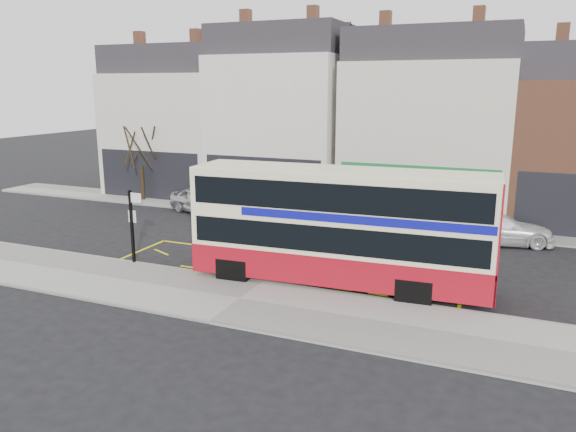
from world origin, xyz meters
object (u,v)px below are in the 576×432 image
at_px(double_decker_bus, 341,226).
at_px(car_white, 497,228).
at_px(street_tree_right, 500,159).
at_px(bus_stop_post, 133,219).
at_px(street_tree_left, 140,136).
at_px(car_grey, 295,208).
at_px(car_silver, 202,201).

height_order(double_decker_bus, car_white, double_decker_bus).
height_order(car_white, street_tree_right, street_tree_right).
bearing_deg(bus_stop_post, street_tree_left, 124.38).
bearing_deg(street_tree_right, car_grey, -164.38).
bearing_deg(double_decker_bus, car_silver, 139.54).
relative_size(double_decker_bus, bus_stop_post, 3.64).
bearing_deg(car_white, car_grey, 72.52).
bearing_deg(street_tree_left, street_tree_right, 4.68).
xyz_separation_m(bus_stop_post, street_tree_left, (-7.84, 10.92, 2.23)).
height_order(double_decker_bus, bus_stop_post, double_decker_bus).
bearing_deg(bus_stop_post, double_decker_bus, 5.35).
bearing_deg(car_white, bus_stop_post, 109.71).
relative_size(bus_stop_post, street_tree_left, 0.49).
xyz_separation_m(car_silver, street_tree_right, (15.89, 3.15, 2.85)).
xyz_separation_m(double_decker_bus, car_white, (5.04, 8.32, -1.56)).
relative_size(car_white, street_tree_left, 0.82).
xyz_separation_m(bus_stop_post, car_silver, (-2.60, 9.50, -1.22)).
distance_m(bus_stop_post, street_tree_right, 18.41).
height_order(car_white, street_tree_left, street_tree_left).
bearing_deg(car_grey, car_white, -103.46).
bearing_deg(street_tree_right, bus_stop_post, -136.42).
relative_size(bus_stop_post, car_white, 0.60).
bearing_deg(bus_stop_post, car_grey, 70.95).
bearing_deg(street_tree_right, car_white, -85.24).
bearing_deg(double_decker_bus, car_white, 55.73).
relative_size(bus_stop_post, car_grey, 0.67).
relative_size(car_silver, street_tree_left, 0.71).
distance_m(car_silver, car_grey, 5.75).
xyz_separation_m(car_white, street_tree_left, (-21.40, 1.60, 3.47)).
height_order(bus_stop_post, car_white, bus_stop_post).
bearing_deg(street_tree_right, double_decker_bus, -112.23).
bearing_deg(double_decker_bus, car_grey, 118.34).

